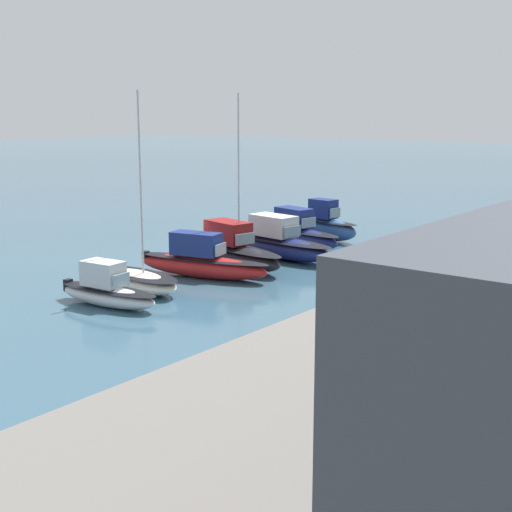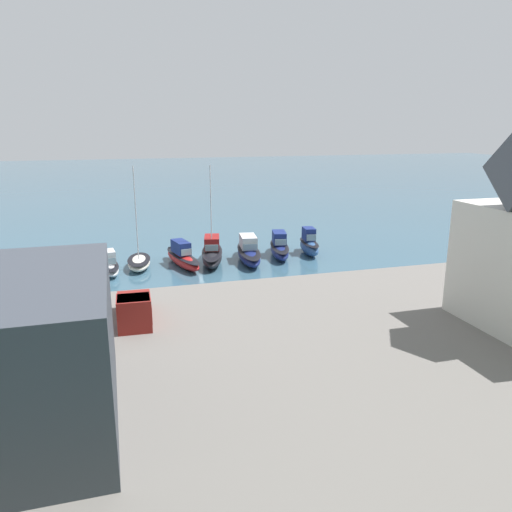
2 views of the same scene
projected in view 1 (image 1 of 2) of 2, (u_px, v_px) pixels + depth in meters
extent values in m
plane|color=#385B70|center=(187.00, 263.00, 40.89)|extent=(320.00, 320.00, 0.00)
ellipsoid|color=#33568E|center=(326.00, 229.00, 47.88)|extent=(2.09, 5.18, 1.49)
ellipsoid|color=black|center=(326.00, 222.00, 47.78)|extent=(2.16, 5.28, 0.12)
cube|color=navy|center=(323.00, 209.00, 47.78)|extent=(1.31, 1.89, 1.27)
cube|color=#8CA5B2|center=(335.00, 213.00, 47.10)|extent=(0.99, 0.22, 0.64)
cube|color=black|center=(299.00, 221.00, 49.48)|extent=(0.39, 0.32, 0.56)
ellipsoid|color=navy|center=(297.00, 237.00, 45.46)|extent=(3.18, 7.19, 1.28)
ellipsoid|color=black|center=(298.00, 230.00, 45.37)|extent=(3.28, 7.34, 0.12)
cube|color=navy|center=(294.00, 217.00, 45.47)|extent=(1.77, 2.67, 1.22)
cube|color=#8CA5B2|center=(309.00, 223.00, 44.47)|extent=(1.13, 0.35, 0.61)
cube|color=black|center=(264.00, 227.00, 47.92)|extent=(0.41, 0.35, 0.56)
ellipsoid|color=navy|center=(278.00, 247.00, 42.08)|extent=(3.00, 8.12, 1.30)
ellipsoid|color=black|center=(278.00, 240.00, 41.99)|extent=(3.10, 8.29, 0.12)
cube|color=silver|center=(273.00, 225.00, 42.11)|extent=(1.83, 2.95, 1.23)
cube|color=#8CA5B2|center=(292.00, 232.00, 41.07)|extent=(1.33, 0.28, 0.61)
cube|color=black|center=(235.00, 235.00, 44.67)|extent=(0.39, 0.33, 0.56)
ellipsoid|color=black|center=(232.00, 255.00, 39.68)|extent=(3.49, 7.99, 1.32)
ellipsoid|color=black|center=(232.00, 247.00, 39.59)|extent=(3.60, 8.15, 0.12)
cube|color=maroon|center=(228.00, 232.00, 39.72)|extent=(1.96, 2.96, 1.23)
cube|color=#8CA5B2|center=(245.00, 239.00, 38.62)|extent=(1.26, 0.37, 0.61)
cylinder|color=silver|center=(239.00, 171.00, 38.29)|extent=(0.10, 0.10, 8.17)
ellipsoid|color=red|center=(203.00, 267.00, 37.19)|extent=(3.07, 7.64, 1.17)
ellipsoid|color=black|center=(202.00, 259.00, 37.11)|extent=(3.16, 7.80, 0.12)
cube|color=navy|center=(196.00, 244.00, 37.11)|extent=(1.67, 2.80, 1.19)
cube|color=#8CA5B2|center=(221.00, 249.00, 36.52)|extent=(1.03, 0.31, 0.60)
cube|color=black|center=(146.00, 256.00, 38.66)|extent=(0.41, 0.35, 0.56)
ellipsoid|color=white|center=(139.00, 281.00, 34.40)|extent=(2.56, 5.39, 0.98)
ellipsoid|color=black|center=(139.00, 274.00, 34.33)|extent=(2.65, 5.51, 0.12)
cylinder|color=silver|center=(141.00, 184.00, 33.17)|extent=(0.10, 0.10, 8.54)
ellipsoid|color=silver|center=(108.00, 296.00, 31.80)|extent=(2.01, 5.42, 0.90)
ellipsoid|color=black|center=(108.00, 289.00, 31.74)|extent=(2.08, 5.53, 0.12)
cube|color=silver|center=(103.00, 273.00, 31.73)|extent=(1.29, 1.96, 1.13)
cube|color=#8CA5B2|center=(121.00, 280.00, 31.21)|extent=(1.00, 0.20, 0.56)
cube|color=black|center=(68.00, 285.00, 33.07)|extent=(0.39, 0.32, 0.56)
cube|color=maroon|center=(469.00, 311.00, 23.01)|extent=(2.12, 3.58, 1.10)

